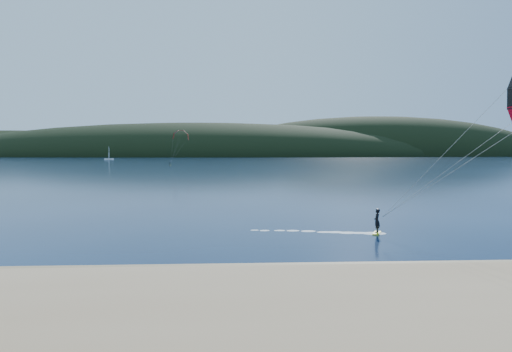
% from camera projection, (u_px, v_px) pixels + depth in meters
% --- Properties ---
extents(ground, '(1800.00, 1800.00, 0.00)m').
position_uv_depth(ground, '(179.00, 297.00, 20.35)').
color(ground, '#061631').
rests_on(ground, ground).
extents(wet_sand, '(220.00, 2.50, 0.10)m').
position_uv_depth(wet_sand, '(189.00, 270.00, 24.84)').
color(wet_sand, '#937D55').
rests_on(wet_sand, ground).
extents(headland, '(1200.00, 310.00, 140.00)m').
position_uv_depth(headland, '(232.00, 156.00, 763.64)').
color(headland, black).
rests_on(headland, ground).
extents(kitesurfer_far, '(10.43, 5.49, 16.06)m').
position_uv_depth(kitesurfer_far, '(181.00, 138.00, 224.47)').
color(kitesurfer_far, '#D3E31A').
rests_on(kitesurfer_far, ground).
extents(sailboat, '(8.94, 5.54, 12.43)m').
position_uv_depth(sailboat, '(109.00, 159.00, 416.32)').
color(sailboat, white).
rests_on(sailboat, ground).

